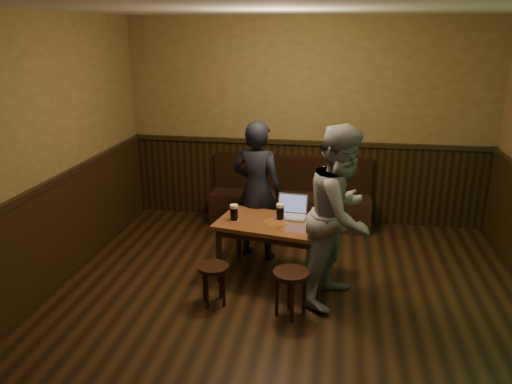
{
  "coord_description": "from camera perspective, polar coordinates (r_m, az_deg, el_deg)",
  "views": [
    {
      "loc": [
        0.42,
        -3.82,
        2.62
      ],
      "look_at": [
        -0.38,
        1.0,
        1.02
      ],
      "focal_mm": 35.0,
      "sensor_mm": 36.0,
      "label": 1
    }
  ],
  "objects": [
    {
      "name": "person_grey",
      "position": [
        4.93,
        9.69,
        -2.65
      ],
      "size": [
        0.95,
        1.06,
        1.79
      ],
      "primitive_type": "imported",
      "rotation": [
        0.0,
        0.0,
        1.19
      ],
      "color": "gray",
      "rests_on": "ground"
    },
    {
      "name": "pint_left",
      "position": [
        5.36,
        -2.52,
        -2.36
      ],
      "size": [
        0.12,
        0.12,
        0.18
      ],
      "color": "#A21331",
      "rests_on": "pub_table"
    },
    {
      "name": "bench",
      "position": [
        6.99,
        3.93,
        -1.23
      ],
      "size": [
        2.2,
        0.5,
        0.95
      ],
      "color": "black",
      "rests_on": "ground"
    },
    {
      "name": "person_suit",
      "position": [
        5.82,
        0.13,
        0.15
      ],
      "size": [
        0.68,
        0.52,
        1.66
      ],
      "primitive_type": "imported",
      "rotation": [
        0.0,
        0.0,
        2.91
      ],
      "color": "black",
      "rests_on": "ground"
    },
    {
      "name": "stool_right",
      "position": [
        4.78,
        4.01,
        -10.06
      ],
      "size": [
        0.41,
        0.41,
        0.46
      ],
      "rotation": [
        0.0,
        0.0,
        0.21
      ],
      "color": "black",
      "rests_on": "ground"
    },
    {
      "name": "pint_right",
      "position": [
        5.15,
        6.88,
        -3.4
      ],
      "size": [
        0.11,
        0.11,
        0.17
      ],
      "color": "#A21331",
      "rests_on": "pub_table"
    },
    {
      "name": "pub_table",
      "position": [
        5.37,
        2.27,
        -4.33
      ],
      "size": [
        1.35,
        0.92,
        0.67
      ],
      "rotation": [
        0.0,
        0.0,
        -0.19
      ],
      "color": "#502B16",
      "rests_on": "ground"
    },
    {
      "name": "menu",
      "position": [
        5.08,
        7.59,
        -4.73
      ],
      "size": [
        0.27,
        0.25,
        0.0
      ],
      "primitive_type": "cube",
      "rotation": [
        0.0,
        0.0,
        -0.65
      ],
      "color": "silver",
      "rests_on": "pub_table"
    },
    {
      "name": "stool_left",
      "position": [
        4.99,
        -4.87,
        -9.25
      ],
      "size": [
        0.4,
        0.4,
        0.42
      ],
      "rotation": [
        0.0,
        0.0,
        -0.36
      ],
      "color": "black",
      "rests_on": "ground"
    },
    {
      "name": "laptop",
      "position": [
        5.5,
        4.08,
        -2.15
      ],
      "size": [
        0.35,
        0.29,
        0.23
      ],
      "rotation": [
        0.0,
        0.0,
        -0.09
      ],
      "color": "silver",
      "rests_on": "pub_table"
    },
    {
      "name": "pint_mid",
      "position": [
        5.38,
        2.79,
        -2.27
      ],
      "size": [
        0.11,
        0.11,
        0.18
      ],
      "color": "#A21331",
      "rests_on": "pub_table"
    },
    {
      "name": "room",
      "position": [
        4.31,
        3.31,
        -1.22
      ],
      "size": [
        5.04,
        6.04,
        2.84
      ],
      "color": "black",
      "rests_on": "ground"
    }
  ]
}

